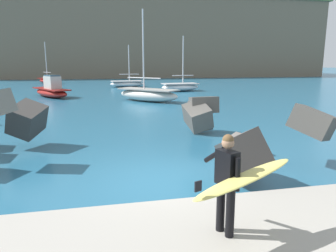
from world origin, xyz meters
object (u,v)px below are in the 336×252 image
surfer_with_board (233,178)px  boat_near_left (148,94)px  boat_mid_centre (127,84)px  boat_mid_right (180,87)px  mooring_buoy_inner (165,90)px  boat_near_right (52,90)px  boat_far_left (48,80)px

surfer_with_board → boat_near_left: bearing=85.3°
boat_mid_centre → boat_mid_right: boat_mid_right is taller
mooring_buoy_inner → boat_near_left: bearing=-110.9°
boat_near_right → mooring_buoy_inner: bearing=15.0°
boat_near_right → mooring_buoy_inner: (11.64, 3.11, -0.42)m
boat_mid_right → boat_far_left: 24.60m
boat_near_right → boat_near_left: bearing=-31.7°
boat_near_left → boat_mid_centre: bearing=91.4°
boat_mid_right → boat_far_left: bearing=134.1°
boat_far_left → mooring_buoy_inner: (15.21, -18.32, -0.27)m
boat_mid_centre → boat_far_left: 15.38m
boat_near_left → boat_mid_right: 10.32m
boat_near_left → boat_near_right: 9.93m
boat_near_right → boat_mid_centre: boat_mid_centre is taller
boat_mid_centre → mooring_buoy_inner: 9.00m
boat_near_right → boat_far_left: size_ratio=0.93×
surfer_with_board → boat_far_left: (-10.30, 47.88, -0.78)m
surfer_with_board → boat_far_left: 48.99m
boat_near_right → boat_mid_centre: (8.05, 11.36, -0.17)m
mooring_buoy_inner → boat_mid_right: bearing=19.0°
boat_near_left → boat_near_right: bearing=148.3°
surfer_with_board → boat_far_left: bearing=102.1°
boat_mid_centre → boat_near_left: bearing=-88.6°
boat_mid_right → boat_far_left: size_ratio=0.96×
surfer_with_board → boat_near_left: 21.32m
boat_mid_centre → mooring_buoy_inner: bearing=-66.5°
boat_near_left → boat_far_left: (-12.03, 26.65, -0.10)m
surfer_with_board → boat_near_right: 27.31m
boat_mid_centre → boat_near_right: bearing=-125.3°
surfer_with_board → boat_mid_right: boat_mid_right is taller
surfer_with_board → boat_near_left: boat_near_left is taller
boat_far_left → mooring_buoy_inner: boat_far_left is taller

